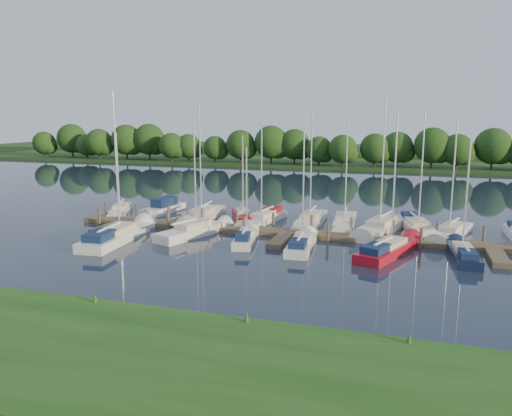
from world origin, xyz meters
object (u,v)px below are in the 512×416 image
(sailboat_n_0, at_px, (120,211))
(sailboat_n_5, at_px, (310,222))
(sailboat_s_2, at_px, (246,239))
(dock, at_px, (287,235))
(motorboat, at_px, (163,209))

(sailboat_n_0, bearing_deg, sailboat_n_5, 159.23)
(sailboat_n_5, relative_size, sailboat_s_2, 1.33)
(sailboat_n_5, distance_m, sailboat_s_2, 9.05)
(dock, distance_m, sailboat_n_5, 5.43)
(sailboat_s_2, bearing_deg, dock, 38.39)
(dock, bearing_deg, sailboat_n_5, 79.56)
(dock, relative_size, sailboat_n_0, 4.59)
(sailboat_n_0, bearing_deg, dock, 143.57)
(motorboat, height_order, sailboat_n_5, sailboat_n_5)
(sailboat_s_2, bearing_deg, sailboat_n_5, 56.59)
(sailboat_s_2, bearing_deg, motorboat, 133.22)
(dock, relative_size, motorboat, 6.31)
(dock, bearing_deg, motorboat, 157.11)
(sailboat_n_0, relative_size, sailboat_n_5, 0.81)
(dock, distance_m, sailboat_s_2, 3.96)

